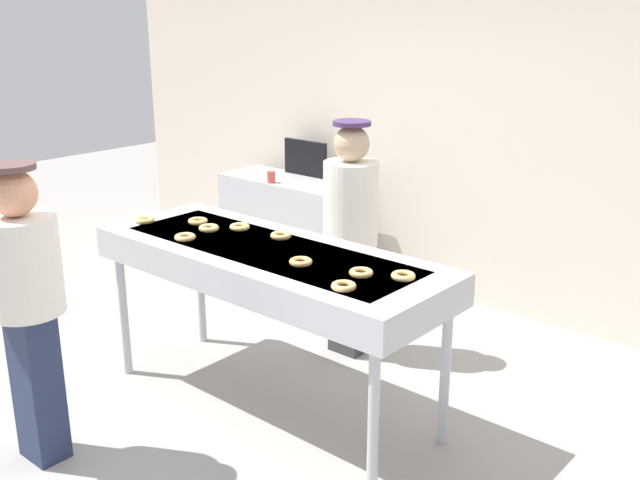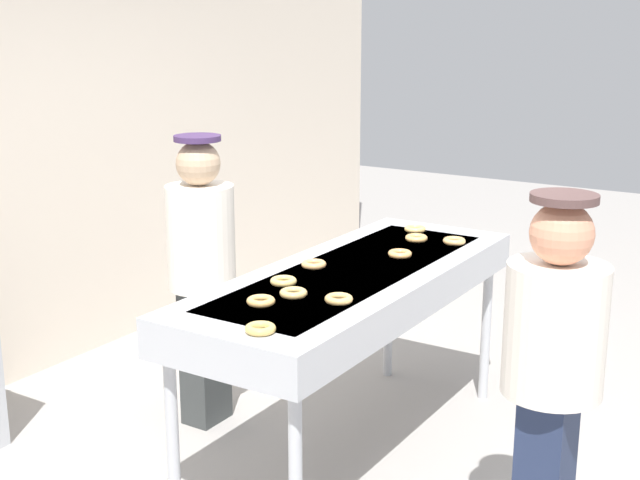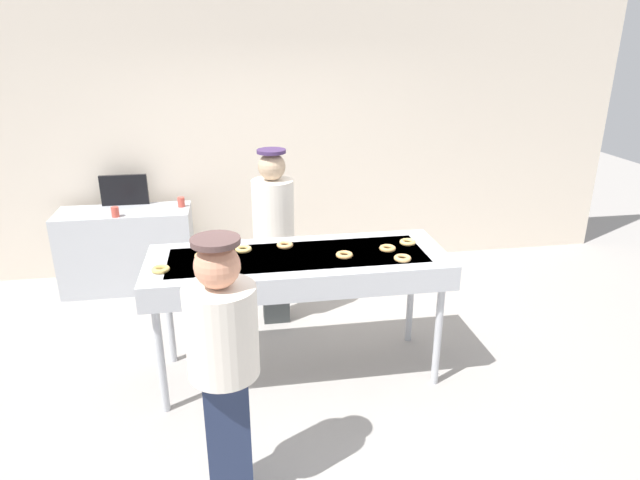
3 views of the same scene
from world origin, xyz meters
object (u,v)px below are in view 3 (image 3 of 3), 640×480
at_px(glazed_donut_1, 227,257).
at_px(glazed_donut_7, 408,242).
at_px(glazed_donut_5, 161,269).
at_px(prep_counter, 128,250).
at_px(glazed_donut_9, 232,269).
at_px(paper_cup_1, 115,212).
at_px(worker_baker, 274,226).
at_px(glazed_donut_3, 388,248).
at_px(paper_cup_0, 181,202).
at_px(menu_display, 124,190).
at_px(glazed_donut_2, 344,255).
at_px(customer_waiting, 224,357).
at_px(fryer_conveyor, 298,267).
at_px(glazed_donut_8, 402,258).
at_px(glazed_donut_0, 243,249).
at_px(glazed_donut_6, 203,256).
at_px(glazed_donut_4, 285,245).

relative_size(glazed_donut_1, glazed_donut_7, 1.00).
bearing_deg(glazed_donut_5, prep_counter, 106.59).
relative_size(glazed_donut_9, paper_cup_1, 1.24).
relative_size(glazed_donut_5, prep_counter, 0.09).
height_order(glazed_donut_9, worker_baker, worker_baker).
distance_m(glazed_donut_3, glazed_donut_9, 1.18).
distance_m(paper_cup_0, paper_cup_1, 0.66).
xyz_separation_m(glazed_donut_3, menu_display, (-2.24, 2.08, -0.01)).
bearing_deg(glazed_donut_2, glazed_donut_5, -177.91).
height_order(customer_waiting, menu_display, customer_waiting).
height_order(fryer_conveyor, paper_cup_0, fryer_conveyor).
bearing_deg(worker_baker, glazed_donut_8, 139.60).
relative_size(glazed_donut_9, worker_baker, 0.08).
distance_m(glazed_donut_0, glazed_donut_8, 1.19).
xyz_separation_m(glazed_donut_6, customer_waiting, (0.14, -1.25, -0.08)).
relative_size(paper_cup_0, menu_display, 0.21).
bearing_deg(worker_baker, glazed_donut_4, 104.89).
bearing_deg(glazed_donut_4, paper_cup_0, 117.86).
relative_size(glazed_donut_5, glazed_donut_6, 1.00).
distance_m(glazed_donut_7, paper_cup_0, 2.59).
bearing_deg(fryer_conveyor, glazed_donut_8, -16.62).
xyz_separation_m(glazed_donut_4, glazed_donut_9, (-0.41, -0.39, 0.00)).
relative_size(glazed_donut_5, paper_cup_0, 1.24).
height_order(glazed_donut_3, paper_cup_1, glazed_donut_3).
bearing_deg(glazed_donut_5, glazed_donut_6, 35.80).
bearing_deg(glazed_donut_5, glazed_donut_1, 17.92).
height_order(glazed_donut_6, worker_baker, worker_baker).
xyz_separation_m(glazed_donut_9, customer_waiting, (-0.06, -0.98, -0.08)).
height_order(glazed_donut_7, glazed_donut_9, same).
distance_m(worker_baker, customer_waiting, 2.12).
xyz_separation_m(glazed_donut_5, glazed_donut_9, (0.49, -0.07, 0.00)).
distance_m(glazed_donut_5, glazed_donut_8, 1.70).
relative_size(glazed_donut_5, customer_waiting, 0.08).
height_order(glazed_donut_1, prep_counter, glazed_donut_1).
bearing_deg(prep_counter, worker_baker, -33.52).
relative_size(glazed_donut_4, glazed_donut_8, 1.00).
bearing_deg(glazed_donut_4, prep_counter, 131.66).
distance_m(glazed_donut_2, worker_baker, 1.07).
bearing_deg(glazed_donut_7, paper_cup_0, 135.69).
relative_size(glazed_donut_5, glazed_donut_7, 1.00).
bearing_deg(glazed_donut_1, worker_baker, 64.83).
height_order(glazed_donut_5, glazed_donut_9, same).
bearing_deg(paper_cup_1, glazed_donut_1, -56.82).
height_order(glazed_donut_7, paper_cup_1, glazed_donut_7).
relative_size(glazed_donut_2, glazed_donut_4, 1.00).
height_order(glazed_donut_0, glazed_donut_1, same).
bearing_deg(paper_cup_1, paper_cup_0, 21.48).
xyz_separation_m(fryer_conveyor, glazed_donut_1, (-0.52, 0.01, 0.11)).
relative_size(glazed_donut_8, customer_waiting, 0.08).
xyz_separation_m(worker_baker, prep_counter, (-1.46, 0.96, -0.51)).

